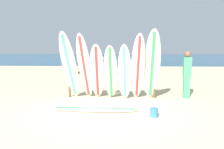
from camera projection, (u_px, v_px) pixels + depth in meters
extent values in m
plane|color=beige|center=(105.00, 113.00, 6.12)|extent=(120.00, 120.00, 0.00)
cube|color=navy|center=(123.00, 56.00, 63.66)|extent=(120.00, 80.00, 0.01)
cylinder|color=brown|center=(70.00, 83.00, 8.16)|extent=(0.09, 0.09, 1.09)
cylinder|color=brown|center=(112.00, 83.00, 8.07)|extent=(0.09, 0.09, 1.09)
cylinder|color=brown|center=(154.00, 84.00, 7.98)|extent=(0.09, 0.09, 1.09)
cylinder|color=brown|center=(112.00, 73.00, 8.03)|extent=(3.31, 0.08, 0.08)
ellipsoid|color=beige|center=(70.00, 66.00, 7.67)|extent=(0.75, 1.21, 2.43)
cube|color=teal|center=(70.00, 66.00, 7.67)|extent=(0.30, 1.05, 2.24)
ellipsoid|color=beige|center=(85.00, 67.00, 7.69)|extent=(0.64, 1.10, 2.36)
cube|color=#B73338|center=(85.00, 67.00, 7.69)|extent=(0.24, 0.97, 2.18)
ellipsoid|color=silver|center=(97.00, 72.00, 7.74)|extent=(0.55, 0.91, 2.00)
cube|color=#B73338|center=(97.00, 72.00, 7.74)|extent=(0.12, 0.84, 1.85)
ellipsoid|color=beige|center=(111.00, 73.00, 7.59)|extent=(0.50, 1.00, 1.96)
cube|color=#388C59|center=(111.00, 73.00, 7.59)|extent=(0.10, 0.93, 1.81)
ellipsoid|color=white|center=(125.00, 72.00, 7.59)|extent=(0.53, 0.68, 1.99)
cube|color=teal|center=(125.00, 72.00, 7.59)|extent=(0.14, 0.61, 1.84)
ellipsoid|color=white|center=(138.00, 68.00, 7.53)|extent=(0.53, 1.05, 2.35)
cube|color=#B73338|center=(138.00, 68.00, 7.53)|extent=(0.13, 0.96, 2.17)
ellipsoid|color=silver|center=(152.00, 65.00, 7.59)|extent=(0.59, 0.90, 2.51)
cube|color=#388C59|center=(152.00, 65.00, 7.59)|extent=(0.12, 0.84, 2.31)
ellipsoid|color=white|center=(95.00, 109.00, 6.36)|extent=(2.59, 0.57, 0.07)
cube|color=#388C59|center=(95.00, 109.00, 6.36)|extent=(2.38, 0.15, 0.08)
cube|color=#3F9966|center=(186.00, 87.00, 7.99)|extent=(0.24, 0.16, 0.83)
cube|color=#3F9966|center=(187.00, 67.00, 7.90)|extent=(0.29, 0.19, 0.70)
sphere|color=brown|center=(188.00, 54.00, 7.85)|extent=(0.24, 0.24, 0.24)
cube|color=#333842|center=(103.00, 61.00, 32.56)|extent=(2.35, 2.37, 0.35)
cube|color=silver|center=(103.00, 59.00, 32.52)|extent=(1.08, 1.08, 0.36)
cylinder|color=#3372B2|center=(154.00, 112.00, 5.74)|extent=(0.22, 0.22, 0.24)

